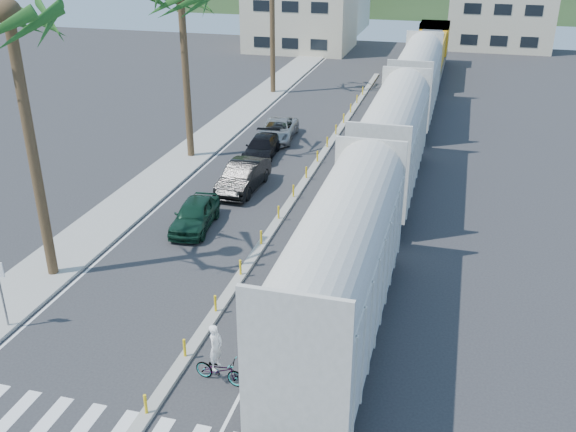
# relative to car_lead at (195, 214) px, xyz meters

# --- Properties ---
(ground) EXTENTS (140.00, 140.00, 0.00)m
(ground) POSITION_rel_car_lead_xyz_m (3.85, -12.13, -0.75)
(ground) COLOR #28282B
(ground) RESTS_ON ground
(sidewalk) EXTENTS (3.00, 90.00, 0.15)m
(sidewalk) POSITION_rel_car_lead_xyz_m (-4.65, 12.87, -0.67)
(sidewalk) COLOR gray
(sidewalk) RESTS_ON ground
(rails) EXTENTS (1.56, 100.00, 0.06)m
(rails) POSITION_rel_car_lead_xyz_m (8.85, 15.87, -0.72)
(rails) COLOR black
(rails) RESTS_ON ground
(median) EXTENTS (0.45, 60.00, 0.85)m
(median) POSITION_rel_car_lead_xyz_m (3.85, 7.83, -0.66)
(median) COLOR gray
(median) RESTS_ON ground
(lane_markings) EXTENTS (9.42, 90.00, 0.01)m
(lane_markings) POSITION_rel_car_lead_xyz_m (1.70, 12.87, -0.74)
(lane_markings) COLOR silver
(lane_markings) RESTS_ON ground
(freight_train) EXTENTS (3.00, 60.94, 5.85)m
(freight_train) POSITION_rel_car_lead_xyz_m (8.85, 13.13, 2.16)
(freight_train) COLOR #B7B4A8
(freight_train) RESTS_ON ground
(buildings) EXTENTS (38.00, 27.00, 10.00)m
(buildings) POSITION_rel_car_lead_xyz_m (-2.56, 59.53, 3.61)
(buildings) COLOR #C1B999
(buildings) RESTS_ON ground
(car_lead) EXTENTS (2.64, 4.74, 1.49)m
(car_lead) POSITION_rel_car_lead_xyz_m (0.00, 0.00, 0.00)
(car_lead) COLOR #103121
(car_lead) RESTS_ON ground
(car_second) EXTENTS (2.05, 5.14, 1.66)m
(car_second) POSITION_rel_car_lead_xyz_m (0.72, 5.44, 0.08)
(car_second) COLOR black
(car_second) RESTS_ON ground
(car_third) EXTENTS (2.64, 4.98, 1.36)m
(car_third) POSITION_rel_car_lead_xyz_m (0.04, 11.08, -0.07)
(car_third) COLOR black
(car_third) RESTS_ON ground
(car_rear) EXTENTS (3.22, 5.47, 1.41)m
(car_rear) POSITION_rel_car_lead_xyz_m (0.02, 15.05, -0.04)
(car_rear) COLOR #989A9C
(car_rear) RESTS_ON ground
(cyclist) EXTENTS (1.12, 2.00, 2.22)m
(cyclist) POSITION_rel_car_lead_xyz_m (5.45, -10.92, -0.04)
(cyclist) COLOR #9EA0A5
(cyclist) RESTS_ON ground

